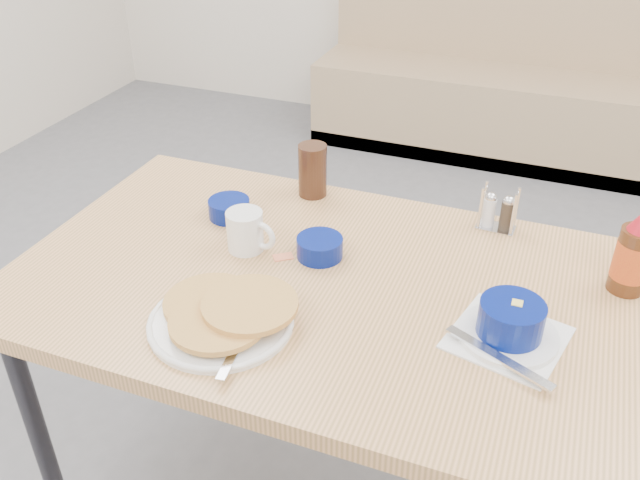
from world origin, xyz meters
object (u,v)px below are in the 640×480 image
(coffee_mug, at_px, (247,231))
(creamer_bowl, at_px, (229,209))
(butter_bowl, at_px, (320,247))
(grits_setting, at_px, (510,325))
(condiment_caddy, at_px, (498,214))
(syrup_bottle, at_px, (633,256))
(amber_tumbler, at_px, (313,170))
(dining_table, at_px, (339,305))
(booth_bench, at_px, (498,85))
(pancake_plate, at_px, (224,315))

(coffee_mug, bearing_deg, creamer_bowl, 132.61)
(creamer_bowl, bearing_deg, coffee_mug, -47.39)
(coffee_mug, distance_m, butter_bowl, 0.17)
(grits_setting, height_order, condiment_caddy, condiment_caddy)
(butter_bowl, xyz_separation_m, syrup_bottle, (0.63, 0.11, 0.06))
(coffee_mug, bearing_deg, butter_bowl, 10.83)
(creamer_bowl, distance_m, butter_bowl, 0.28)
(grits_setting, bearing_deg, amber_tumbler, 144.21)
(dining_table, distance_m, coffee_mug, 0.27)
(grits_setting, height_order, syrup_bottle, syrup_bottle)
(butter_bowl, height_order, amber_tumbler, amber_tumbler)
(condiment_caddy, xyz_separation_m, syrup_bottle, (0.29, -0.15, 0.05))
(dining_table, xyz_separation_m, coffee_mug, (-0.24, 0.05, 0.11))
(booth_bench, xyz_separation_m, syrup_bottle, (0.56, -2.34, 0.49))
(creamer_bowl, xyz_separation_m, syrup_bottle, (0.90, 0.03, 0.06))
(grits_setting, relative_size, condiment_caddy, 2.36)
(coffee_mug, height_order, amber_tumbler, amber_tumbler)
(condiment_caddy, relative_size, syrup_bottle, 0.56)
(booth_bench, xyz_separation_m, condiment_caddy, (0.27, -2.19, 0.45))
(dining_table, xyz_separation_m, pancake_plate, (-0.16, -0.21, 0.08))
(booth_bench, bearing_deg, dining_table, -90.00)
(booth_bench, distance_m, syrup_bottle, 2.46)
(dining_table, relative_size, butter_bowl, 13.61)
(booth_bench, height_order, grits_setting, booth_bench)
(grits_setting, height_order, creamer_bowl, grits_setting)
(pancake_plate, bearing_deg, grits_setting, 16.29)
(dining_table, xyz_separation_m, syrup_bottle, (0.56, 0.19, 0.15))
(pancake_plate, relative_size, grits_setting, 1.16)
(pancake_plate, distance_m, coffee_mug, 0.27)
(creamer_bowl, xyz_separation_m, amber_tumbler, (0.15, 0.18, 0.05))
(butter_bowl, bearing_deg, creamer_bowl, 162.77)
(pancake_plate, bearing_deg, butter_bowl, 73.08)
(grits_setting, xyz_separation_m, condiment_caddy, (-0.08, 0.40, 0.00))
(grits_setting, distance_m, syrup_bottle, 0.32)
(booth_bench, xyz_separation_m, pancake_plate, (-0.16, -2.74, 0.43))
(coffee_mug, relative_size, creamer_bowl, 1.20)
(coffee_mug, relative_size, grits_setting, 0.48)
(booth_bench, xyz_separation_m, dining_table, (0.00, -2.53, 0.35))
(dining_table, xyz_separation_m, grits_setting, (0.35, -0.06, 0.10))
(creamer_bowl, bearing_deg, amber_tumbler, 50.80)
(pancake_plate, xyz_separation_m, syrup_bottle, (0.72, 0.40, 0.06))
(pancake_plate, bearing_deg, booth_bench, 86.62)
(condiment_caddy, bearing_deg, dining_table, -125.26)
(booth_bench, relative_size, coffee_mug, 15.69)
(amber_tumbler, relative_size, syrup_bottle, 0.71)
(creamer_bowl, bearing_deg, grits_setting, -17.34)
(dining_table, xyz_separation_m, butter_bowl, (-0.08, 0.08, 0.08))
(creamer_bowl, distance_m, amber_tumbler, 0.24)
(booth_bench, distance_m, coffee_mug, 2.54)
(dining_table, height_order, butter_bowl, butter_bowl)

